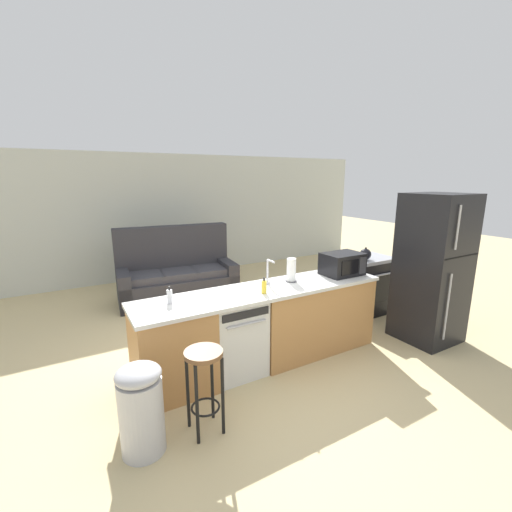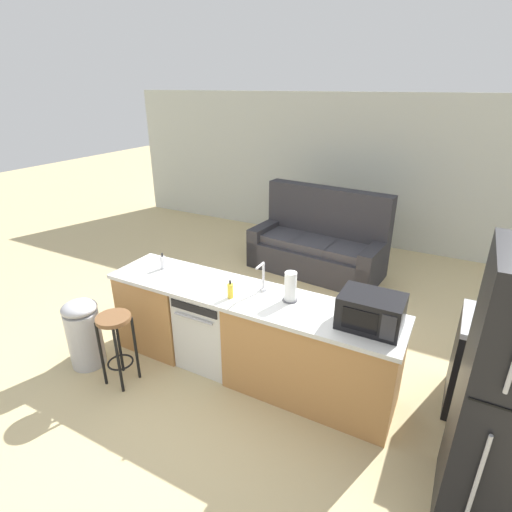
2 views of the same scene
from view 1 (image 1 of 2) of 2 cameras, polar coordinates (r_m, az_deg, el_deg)
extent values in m
plane|color=tan|center=(4.15, -0.42, -17.64)|extent=(24.00, 24.00, 0.00)
cube|color=beige|center=(7.64, -14.20, 6.46)|extent=(10.00, 0.06, 2.60)
cube|color=#B77F47|center=(3.64, -13.68, -15.04)|extent=(0.75, 0.62, 0.86)
cube|color=#B77F47|center=(4.38, 9.14, -9.83)|extent=(1.55, 0.62, 0.86)
cube|color=silver|center=(3.85, 1.51, -5.73)|extent=(2.94, 0.66, 0.04)
cube|color=#49331C|center=(4.20, 1.44, -16.65)|extent=(2.86, 0.56, 0.08)
cube|color=silver|center=(3.85, -3.76, -13.17)|extent=(0.58, 0.58, 0.84)
cube|color=black|center=(3.46, -1.65, -9.72)|extent=(0.52, 0.01, 0.08)
cylinder|color=#B2B2B7|center=(3.49, -1.53, -11.31)|extent=(0.44, 0.02, 0.02)
cube|color=black|center=(5.76, 17.59, -4.73)|extent=(0.76, 0.64, 0.85)
cube|color=black|center=(5.54, 20.09, -5.14)|extent=(0.53, 0.01, 0.43)
cylinder|color=silver|center=(5.46, 20.47, -2.92)|extent=(0.61, 0.03, 0.03)
cube|color=#A8AAB2|center=(5.64, 17.90, -0.37)|extent=(0.76, 0.64, 0.05)
torus|color=black|center=(5.43, 17.68, -0.65)|extent=(0.16, 0.16, 0.01)
torus|color=black|center=(5.68, 20.02, -0.24)|extent=(0.16, 0.16, 0.01)
torus|color=black|center=(5.60, 15.77, -0.12)|extent=(0.16, 0.16, 0.01)
torus|color=black|center=(5.85, 18.12, 0.26)|extent=(0.16, 0.16, 0.01)
cube|color=black|center=(4.98, 27.31, -1.90)|extent=(0.72, 0.70, 1.93)
cylinder|color=#B2B2B7|center=(4.52, 30.62, 4.10)|extent=(0.02, 0.02, 0.51)
cylinder|color=#B2B2B7|center=(4.73, 29.28, -7.47)|extent=(0.02, 0.02, 0.84)
cube|color=black|center=(4.75, 31.14, -0.10)|extent=(0.68, 0.01, 0.01)
cube|color=black|center=(4.50, 14.18, -1.27)|extent=(0.50, 0.36, 0.28)
cube|color=black|center=(4.34, 15.43, -1.86)|extent=(0.27, 0.01, 0.18)
cube|color=#2D2D33|center=(4.49, 17.36, -1.49)|extent=(0.11, 0.01, 0.21)
cylinder|color=silver|center=(4.01, 1.91, -4.47)|extent=(0.07, 0.07, 0.03)
cylinder|color=silver|center=(3.97, 1.93, -2.47)|extent=(0.02, 0.02, 0.26)
cylinder|color=silver|center=(3.88, 2.49, -0.86)|extent=(0.02, 0.14, 0.02)
cylinder|color=#4C4C51|center=(4.13, 5.86, -4.13)|extent=(0.14, 0.14, 0.01)
cylinder|color=white|center=(4.09, 5.90, -2.24)|extent=(0.11, 0.11, 0.27)
cylinder|color=yellow|center=(3.68, 1.34, -5.19)|extent=(0.06, 0.06, 0.14)
cylinder|color=black|center=(3.65, 1.35, -3.88)|extent=(0.02, 0.02, 0.04)
cylinder|color=silver|center=(3.49, -14.19, -6.60)|extent=(0.06, 0.06, 0.14)
cylinder|color=black|center=(3.46, -14.27, -5.23)|extent=(0.02, 0.02, 0.04)
sphere|color=black|center=(5.41, 17.78, 0.29)|extent=(0.17, 0.17, 0.17)
sphere|color=black|center=(5.39, 17.85, 1.27)|extent=(0.03, 0.03, 0.03)
cone|color=black|center=(5.47, 18.36, 0.55)|extent=(0.08, 0.04, 0.06)
cylinder|color=brown|center=(2.92, -8.75, -15.73)|extent=(0.32, 0.32, 0.04)
cylinder|color=black|center=(3.00, -9.81, -23.32)|extent=(0.03, 0.03, 0.70)
cylinder|color=black|center=(3.07, -5.57, -22.28)|extent=(0.03, 0.03, 0.70)
cylinder|color=black|center=(3.17, -11.31, -21.12)|extent=(0.03, 0.03, 0.70)
cylinder|color=black|center=(3.24, -7.32, -20.22)|extent=(0.03, 0.03, 0.70)
torus|color=black|center=(3.19, -8.42, -23.63)|extent=(0.25, 0.25, 0.02)
cylinder|color=#B7B7BC|center=(3.06, -18.51, -23.97)|extent=(0.34, 0.34, 0.62)
ellipsoid|color=#B7B7BC|center=(2.86, -19.05, -18.17)|extent=(0.35, 0.35, 0.14)
cube|color=#2D2D33|center=(6.24, -12.82, -5.13)|extent=(2.08, 1.09, 0.42)
cube|color=#2D2D33|center=(6.44, -13.60, -0.68)|extent=(2.01, 0.43, 1.27)
cube|color=#2D2D33|center=(6.11, -21.17, -5.11)|extent=(0.29, 0.92, 0.62)
cube|color=#2D2D33|center=(6.44, -4.99, -3.37)|extent=(0.29, 0.92, 0.62)
cube|color=#3B3B41|center=(6.04, -17.96, -3.38)|extent=(0.62, 0.68, 0.12)
cube|color=#3B3B41|center=(6.12, -12.85, -2.86)|extent=(0.62, 0.68, 0.12)
cube|color=#3B3B41|center=(6.24, -7.90, -2.34)|extent=(0.62, 0.68, 0.12)
camera|label=2|loc=(3.60, 58.72, 16.57)|focal=28.00mm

